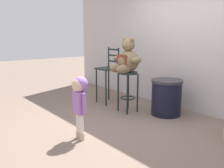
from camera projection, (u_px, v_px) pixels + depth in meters
name	position (u px, v px, depth m)	size (l,w,h in m)	color
ground_plane	(122.00, 126.00, 4.13)	(24.00, 24.00, 0.00)	#786456
building_wall	(191.00, 13.00, 4.85)	(7.45, 0.30, 3.87)	#BEB5B4
bar_stool_with_teddy	(128.00, 84.00, 4.80)	(0.36, 0.36, 0.80)	#1F2A2B
teddy_bear	(127.00, 60.00, 4.69)	(0.65, 0.58, 0.67)	#786547
child_walking	(80.00, 94.00, 3.49)	(0.30, 0.24, 0.94)	#C4AB91
trash_bin	(166.00, 97.00, 4.66)	(0.59, 0.59, 0.68)	black
bar_chair_empty	(108.00, 72.00, 5.44)	(0.41, 0.41, 1.23)	#1F2A2B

